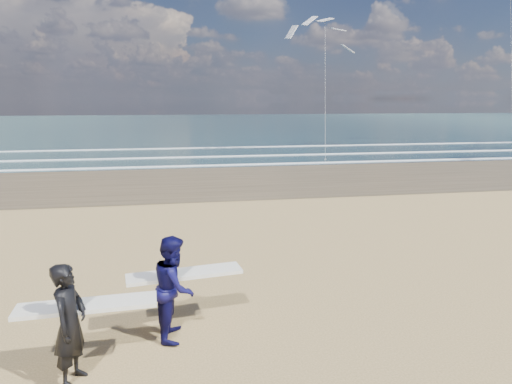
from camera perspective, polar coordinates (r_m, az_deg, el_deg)
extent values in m
cube|color=#4E3F2A|center=(31.48, 25.68, 2.43)|extent=(220.00, 12.00, 0.01)
cube|color=#1B333B|center=(81.44, 3.01, 8.49)|extent=(220.00, 100.00, 0.02)
cube|color=white|center=(35.44, 21.21, 3.76)|extent=(220.00, 0.50, 0.05)
cube|color=white|center=(39.50, 17.71, 4.73)|extent=(220.00, 0.50, 0.05)
cube|color=white|center=(45.32, 13.91, 5.75)|extent=(220.00, 0.50, 0.05)
imported|color=black|center=(7.86, -22.23, -15.04)|extent=(0.62, 0.80, 1.96)
cube|color=white|center=(8.08, -20.36, -13.14)|extent=(2.23, 0.64, 0.07)
imported|color=#0C0B3E|center=(8.75, -10.16, -11.60)|extent=(0.84, 1.02, 1.95)
cube|color=white|center=(9.03, -8.90, -10.05)|extent=(2.25, 0.82, 0.07)
cube|color=slate|center=(33.71, 8.65, 4.05)|extent=(0.12, 0.12, 0.10)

